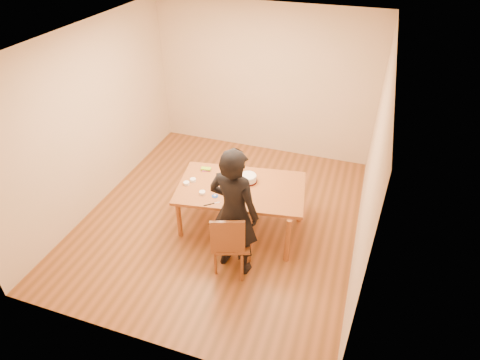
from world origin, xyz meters
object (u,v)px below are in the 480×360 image
(dining_table, at_px, (241,188))
(cake, at_px, (248,178))
(dining_chair, at_px, (233,242))
(person, at_px, (234,213))
(cake_plate, at_px, (248,181))

(dining_table, distance_m, cake, 0.18)
(dining_chair, height_order, person, person)
(dining_table, xyz_separation_m, cake_plate, (0.05, 0.16, 0.03))
(cake_plate, bearing_deg, dining_chair, -83.86)
(cake_plate, bearing_deg, cake, -90.00)
(person, bearing_deg, dining_chair, 100.20)
(dining_chair, bearing_deg, cake, 76.37)
(dining_table, height_order, dining_chair, dining_table)
(dining_table, xyz_separation_m, dining_chair, (0.15, -0.78, -0.28))
(dining_chair, distance_m, cake, 1.00)
(dining_chair, height_order, cake, cake)
(cake, xyz_separation_m, person, (0.10, -0.89, 0.09))
(cake_plate, bearing_deg, person, -83.56)
(dining_chair, xyz_separation_m, cake_plate, (-0.10, 0.93, 0.31))
(dining_chair, distance_m, person, 0.45)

